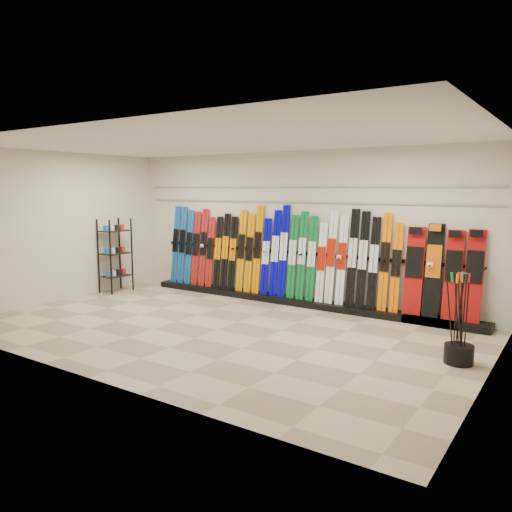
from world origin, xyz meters
The scene contains 13 objects.
floor centered at (0.00, 0.00, 0.00)m, with size 8.00×8.00×0.00m, color gray.
back_wall centered at (0.00, 2.50, 1.50)m, with size 8.00×8.00×0.00m, color beige.
left_wall centered at (-4.00, 0.00, 1.50)m, with size 5.00×5.00×0.00m, color beige.
right_wall centered at (4.00, 0.00, 1.50)m, with size 5.00×5.00×0.00m, color beige.
ceiling centered at (0.00, 0.00, 3.00)m, with size 8.00×8.00×0.00m, color silver.
ski_rack_base centered at (0.22, 2.28, 0.06)m, with size 8.00×0.40×0.12m, color black.
skis centered at (-0.44, 2.34, 0.95)m, with size 5.36×0.25×1.83m.
snowboards centered at (2.91, 2.36, 0.87)m, with size 1.26×0.24×1.57m.
accessory_rack centered at (-3.75, 1.16, 0.81)m, with size 0.40×0.60×1.62m, color black.
pole_bin centered at (3.60, 0.52, 0.12)m, with size 0.38×0.38×0.25m, color black.
ski_poles centered at (3.58, 0.51, 0.61)m, with size 0.27×0.29×1.18m.
slatwall_rail_0 centered at (0.00, 2.48, 2.00)m, with size 7.60×0.02×0.03m, color gray.
slatwall_rail_1 centered at (0.00, 2.48, 2.30)m, with size 7.60×0.02×0.03m, color gray.
Camera 1 is at (4.88, -6.17, 2.27)m, focal length 35.00 mm.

